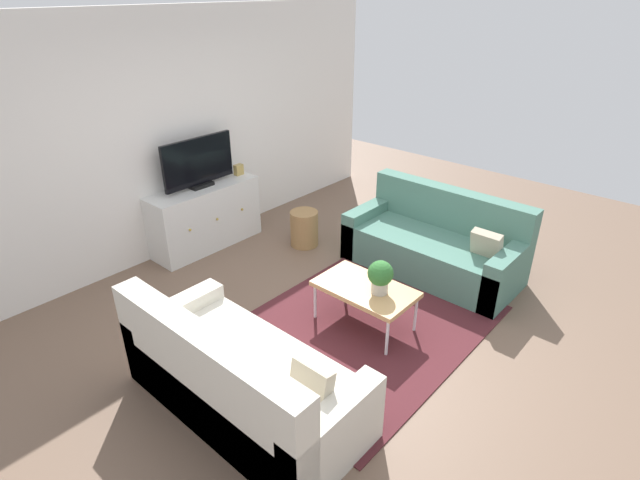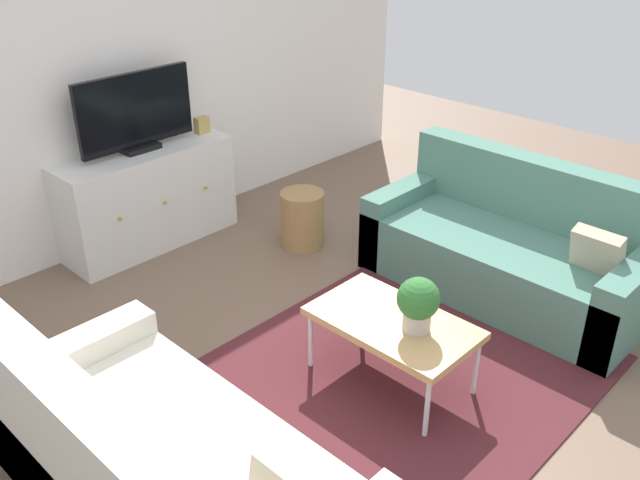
# 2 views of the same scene
# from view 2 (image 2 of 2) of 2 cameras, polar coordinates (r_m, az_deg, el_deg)

# --- Properties ---
(ground_plane) EXTENTS (10.00, 10.00, 0.00)m
(ground_plane) POSITION_cam_2_polar(r_m,az_deg,el_deg) (4.10, 3.66, -10.97)
(ground_plane) COLOR brown
(wall_back) EXTENTS (6.40, 0.12, 2.70)m
(wall_back) POSITION_cam_2_polar(r_m,az_deg,el_deg) (5.34, -17.75, 13.44)
(wall_back) COLOR white
(wall_back) RESTS_ON ground_plane
(area_rug) EXTENTS (2.50, 1.90, 0.01)m
(area_rug) POSITION_cam_2_polar(r_m,az_deg,el_deg) (4.02, 5.32, -11.81)
(area_rug) COLOR #4C1E23
(area_rug) RESTS_ON ground_plane
(couch_right_side) EXTENTS (0.87, 1.89, 0.88)m
(couch_right_side) POSITION_cam_2_polar(r_m,az_deg,el_deg) (4.92, 15.70, -0.83)
(couch_right_side) COLOR #4C7A6B
(couch_right_side) RESTS_ON ground_plane
(coffee_table) EXTENTS (0.53, 0.91, 0.42)m
(coffee_table) POSITION_cam_2_polar(r_m,az_deg,el_deg) (3.83, 6.05, -6.99)
(coffee_table) COLOR tan
(coffee_table) RESTS_ON ground_plane
(potted_plant) EXTENTS (0.23, 0.23, 0.31)m
(potted_plant) POSITION_cam_2_polar(r_m,az_deg,el_deg) (3.65, 8.14, -5.15)
(potted_plant) COLOR #B7B2A8
(potted_plant) RESTS_ON coffee_table
(tv_console) EXTENTS (1.36, 0.47, 0.77)m
(tv_console) POSITION_cam_2_polar(r_m,az_deg,el_deg) (5.45, -14.06, 3.41)
(tv_console) COLOR silver
(tv_console) RESTS_ON ground_plane
(flat_screen_tv) EXTENTS (0.93, 0.16, 0.58)m
(flat_screen_tv) POSITION_cam_2_polar(r_m,az_deg,el_deg) (5.23, -15.03, 10.16)
(flat_screen_tv) COLOR black
(flat_screen_tv) RESTS_ON tv_console
(mantel_clock) EXTENTS (0.11, 0.07, 0.13)m
(mantel_clock) POSITION_cam_2_polar(r_m,az_deg,el_deg) (5.58, -9.77, 9.38)
(mantel_clock) COLOR tan
(mantel_clock) RESTS_ON tv_console
(wicker_basket) EXTENTS (0.34, 0.34, 0.44)m
(wicker_basket) POSITION_cam_2_polar(r_m,az_deg,el_deg) (5.33, -1.46, 1.77)
(wicker_basket) COLOR #9E7547
(wicker_basket) RESTS_ON ground_plane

